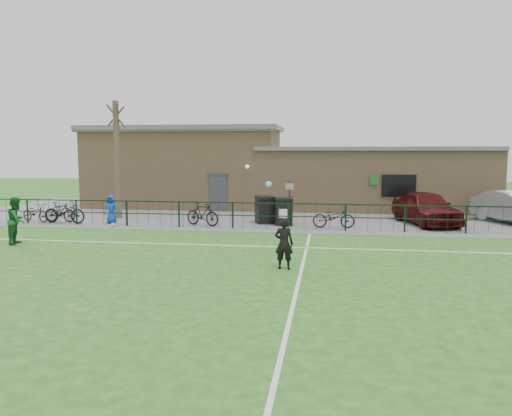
# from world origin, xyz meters

# --- Properties ---
(ground) EXTENTS (90.00, 90.00, 0.00)m
(ground) POSITION_xyz_m (0.00, 0.00, 0.00)
(ground) COLOR #265D1B
(ground) RESTS_ON ground
(paving_strip) EXTENTS (34.00, 13.00, 0.02)m
(paving_strip) POSITION_xyz_m (0.00, 13.50, 0.01)
(paving_strip) COLOR slate
(paving_strip) RESTS_ON ground
(pitch_line_touch) EXTENTS (28.00, 0.10, 0.01)m
(pitch_line_touch) POSITION_xyz_m (0.00, 7.80, 0.00)
(pitch_line_touch) COLOR white
(pitch_line_touch) RESTS_ON ground
(pitch_line_mid) EXTENTS (28.00, 0.10, 0.01)m
(pitch_line_mid) POSITION_xyz_m (0.00, 4.00, 0.00)
(pitch_line_mid) COLOR white
(pitch_line_mid) RESTS_ON ground
(pitch_line_perp) EXTENTS (0.10, 16.00, 0.01)m
(pitch_line_perp) POSITION_xyz_m (2.00, 0.00, 0.00)
(pitch_line_perp) COLOR white
(pitch_line_perp) RESTS_ON ground
(perimeter_fence) EXTENTS (28.00, 0.10, 1.20)m
(perimeter_fence) POSITION_xyz_m (0.00, 8.00, 0.60)
(perimeter_fence) COLOR black
(perimeter_fence) RESTS_ON ground
(bare_tree) EXTENTS (0.30, 0.30, 6.00)m
(bare_tree) POSITION_xyz_m (-8.00, 10.50, 3.00)
(bare_tree) COLOR #4B3D2E
(bare_tree) RESTS_ON ground
(wheelie_bin_left) EXTENTS (1.07, 1.13, 1.21)m
(wheelie_bin_left) POSITION_xyz_m (-0.26, 9.75, 0.63)
(wheelie_bin_left) COLOR black
(wheelie_bin_left) RESTS_ON paving_strip
(wheelie_bin_right) EXTENTS (0.89, 0.98, 1.19)m
(wheelie_bin_right) POSITION_xyz_m (0.69, 9.34, 0.61)
(wheelie_bin_right) COLOR black
(wheelie_bin_right) RESTS_ON paving_strip
(sign_post) EXTENTS (0.07, 0.07, 2.00)m
(sign_post) POSITION_xyz_m (0.89, 10.02, 1.02)
(sign_post) COLOR black
(sign_post) RESTS_ON paving_strip
(car_maroon) EXTENTS (3.00, 5.00, 1.59)m
(car_maroon) POSITION_xyz_m (7.32, 10.55, 0.82)
(car_maroon) COLOR #430C0C
(car_maroon) RESTS_ON paving_strip
(bicycle_a) EXTENTS (1.82, 1.13, 0.90)m
(bicycle_a) POSITION_xyz_m (-11.46, 8.57, 0.47)
(bicycle_a) COLOR black
(bicycle_a) RESTS_ON paving_strip
(bicycle_b) EXTENTS (1.64, 0.57, 0.97)m
(bicycle_b) POSITION_xyz_m (-10.23, 8.70, 0.50)
(bicycle_b) COLOR black
(bicycle_b) RESTS_ON paving_strip
(bicycle_c) EXTENTS (2.14, 0.83, 1.11)m
(bicycle_c) POSITION_xyz_m (-9.77, 8.31, 0.57)
(bicycle_c) COLOR black
(bicycle_c) RESTS_ON paving_strip
(bicycle_d) EXTENTS (1.87, 1.20, 1.09)m
(bicycle_d) POSITION_xyz_m (-3.03, 8.52, 0.57)
(bicycle_d) COLOR black
(bicycle_d) RESTS_ON paving_strip
(bicycle_e) EXTENTS (1.88, 0.68, 0.98)m
(bicycle_e) POSITION_xyz_m (2.99, 8.72, 0.51)
(bicycle_e) COLOR black
(bicycle_e) RESTS_ON paving_strip
(spectator_child) EXTENTS (0.69, 0.48, 1.34)m
(spectator_child) POSITION_xyz_m (-7.55, 8.60, 0.69)
(spectator_child) COLOR #1342B7
(spectator_child) RESTS_ON paving_strip
(goalkeeper_kick) EXTENTS (1.30, 3.85, 2.39)m
(goalkeeper_kick) POSITION_xyz_m (1.45, 0.77, 0.82)
(goalkeeper_kick) COLOR black
(goalkeeper_kick) RESTS_ON ground
(outfield_player) EXTENTS (0.84, 0.98, 1.77)m
(outfield_player) POSITION_xyz_m (-8.82, 3.20, 0.88)
(outfield_player) COLOR #185720
(outfield_player) RESTS_ON ground
(ball_ground) EXTENTS (0.22, 0.22, 0.22)m
(ball_ground) POSITION_xyz_m (-6.94, 7.46, 0.11)
(ball_ground) COLOR silver
(ball_ground) RESTS_ON ground
(clubhouse) EXTENTS (24.25, 5.40, 4.96)m
(clubhouse) POSITION_xyz_m (-0.88, 16.50, 2.22)
(clubhouse) COLOR tan
(clubhouse) RESTS_ON ground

